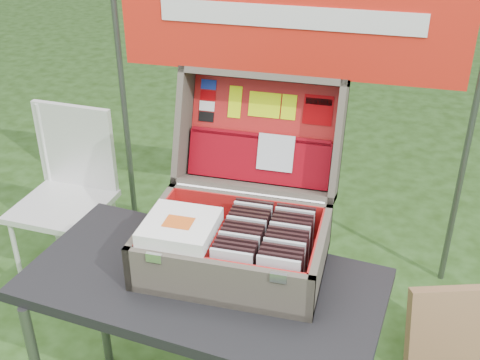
# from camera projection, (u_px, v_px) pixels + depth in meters

# --- Properties ---
(table_top) EXTENTS (1.22, 0.71, 0.04)m
(table_top) POSITION_uv_depth(u_px,v_px,m) (202.00, 285.00, 1.97)
(table_top) COLOR black
(table_top) RESTS_ON ground
(table_leg_bl) EXTENTS (0.04, 0.04, 0.69)m
(table_leg_bl) POSITION_uv_depth(u_px,v_px,m) (101.00, 299.00, 2.45)
(table_leg_bl) COLOR #59595B
(table_leg_bl) RESTS_ON ground
(table_leg_br) EXTENTS (0.04, 0.04, 0.69)m
(table_leg_br) POSITION_uv_depth(u_px,v_px,m) (359.00, 346.00, 2.22)
(table_leg_br) COLOR #59595B
(table_leg_br) RESTS_ON ground
(suitcase) EXTENTS (0.60, 0.59, 0.53)m
(suitcase) POSITION_uv_depth(u_px,v_px,m) (238.00, 189.00, 1.94)
(suitcase) COLOR #5D5649
(suitcase) RESTS_ON table
(suitcase_base_bottom) EXTENTS (0.60, 0.43, 0.02)m
(suitcase_base_bottom) POSITION_uv_depth(u_px,v_px,m) (234.00, 263.00, 2.02)
(suitcase_base_bottom) COLOR #5D5649
(suitcase_base_bottom) RESTS_ON table_top
(suitcase_base_wall_front) EXTENTS (0.60, 0.02, 0.16)m
(suitcase_base_wall_front) POSITION_uv_depth(u_px,v_px,m) (216.00, 284.00, 1.81)
(suitcase_base_wall_front) COLOR #5D5649
(suitcase_base_wall_front) RESTS_ON table_top
(suitcase_base_wall_back) EXTENTS (0.60, 0.02, 0.16)m
(suitcase_base_wall_back) POSITION_uv_depth(u_px,v_px,m) (248.00, 215.00, 2.15)
(suitcase_base_wall_back) COLOR #5D5649
(suitcase_base_wall_back) RESTS_ON table_top
(suitcase_base_wall_left) EXTENTS (0.02, 0.43, 0.16)m
(suitcase_base_wall_left) POSITION_uv_depth(u_px,v_px,m) (153.00, 234.00, 2.05)
(suitcase_base_wall_left) COLOR #5D5649
(suitcase_base_wall_left) RESTS_ON table_top
(suitcase_base_wall_right) EXTENTS (0.02, 0.43, 0.16)m
(suitcase_base_wall_right) POSITION_uv_depth(u_px,v_px,m) (320.00, 259.00, 1.92)
(suitcase_base_wall_right) COLOR #5D5649
(suitcase_base_wall_right) RESTS_ON table_top
(suitcase_liner_floor) EXTENTS (0.55, 0.38, 0.01)m
(suitcase_liner_floor) POSITION_uv_depth(u_px,v_px,m) (234.00, 259.00, 2.01)
(suitcase_liner_floor) COLOR red
(suitcase_liner_floor) RESTS_ON suitcase_base_bottom
(suitcase_latch_left) EXTENTS (0.05, 0.01, 0.03)m
(suitcase_latch_left) POSITION_uv_depth(u_px,v_px,m) (154.00, 258.00, 1.81)
(suitcase_latch_left) COLOR silver
(suitcase_latch_left) RESTS_ON suitcase_base_wall_front
(suitcase_latch_right) EXTENTS (0.05, 0.01, 0.03)m
(suitcase_latch_right) POSITION_uv_depth(u_px,v_px,m) (279.00, 278.00, 1.73)
(suitcase_latch_right) COLOR silver
(suitcase_latch_right) RESTS_ON suitcase_base_wall_front
(suitcase_hinge) EXTENTS (0.54, 0.02, 0.02)m
(suitcase_hinge) POSITION_uv_depth(u_px,v_px,m) (249.00, 194.00, 2.12)
(suitcase_hinge) COLOR silver
(suitcase_hinge) RESTS_ON suitcase_base_wall_back
(suitcase_lid_back) EXTENTS (0.60, 0.17, 0.41)m
(suitcase_lid_back) POSITION_uv_depth(u_px,v_px,m) (263.00, 131.00, 2.23)
(suitcase_lid_back) COLOR #5D5649
(suitcase_lid_back) RESTS_ON suitcase_base_wall_back
(suitcase_lid_rim_far) EXTENTS (0.60, 0.16, 0.08)m
(suitcase_lid_rim_far) POSITION_uv_depth(u_px,v_px,m) (265.00, 76.00, 2.13)
(suitcase_lid_rim_far) COLOR #5D5649
(suitcase_lid_rim_far) RESTS_ON suitcase_lid_back
(suitcase_lid_rim_near) EXTENTS (0.60, 0.16, 0.08)m
(suitcase_lid_rim_near) POSITION_uv_depth(u_px,v_px,m) (254.00, 187.00, 2.20)
(suitcase_lid_rim_near) COLOR #5D5649
(suitcase_lid_rim_near) RESTS_ON suitcase_lid_back
(suitcase_lid_rim_left) EXTENTS (0.02, 0.30, 0.45)m
(suitcase_lid_rim_left) POSITION_uv_depth(u_px,v_px,m) (184.00, 125.00, 2.23)
(suitcase_lid_rim_left) COLOR #5D5649
(suitcase_lid_rim_left) RESTS_ON suitcase_lid_back
(suitcase_lid_rim_right) EXTENTS (0.02, 0.30, 0.45)m
(suitcase_lid_rim_right) POSITION_uv_depth(u_px,v_px,m) (339.00, 141.00, 2.10)
(suitcase_lid_rim_right) COLOR #5D5649
(suitcase_lid_rim_right) RESTS_ON suitcase_lid_back
(suitcase_lid_liner) EXTENTS (0.54, 0.13, 0.35)m
(suitcase_lid_liner) POSITION_uv_depth(u_px,v_px,m) (262.00, 132.00, 2.22)
(suitcase_lid_liner) COLOR red
(suitcase_lid_liner) RESTS_ON suitcase_lid_back
(suitcase_liner_wall_front) EXTENTS (0.55, 0.01, 0.14)m
(suitcase_liner_wall_front) POSITION_uv_depth(u_px,v_px,m) (218.00, 278.00, 1.82)
(suitcase_liner_wall_front) COLOR red
(suitcase_liner_wall_front) RESTS_ON suitcase_base_bottom
(suitcase_liner_wall_back) EXTENTS (0.55, 0.01, 0.14)m
(suitcase_liner_wall_back) POSITION_uv_depth(u_px,v_px,m) (247.00, 214.00, 2.13)
(suitcase_liner_wall_back) COLOR red
(suitcase_liner_wall_back) RESTS_ON suitcase_base_bottom
(suitcase_liner_wall_left) EXTENTS (0.01, 0.38, 0.14)m
(suitcase_liner_wall_left) POSITION_uv_depth(u_px,v_px,m) (156.00, 232.00, 2.04)
(suitcase_liner_wall_left) COLOR red
(suitcase_liner_wall_left) RESTS_ON suitcase_base_bottom
(suitcase_liner_wall_right) EXTENTS (0.01, 0.38, 0.14)m
(suitcase_liner_wall_right) POSITION_uv_depth(u_px,v_px,m) (316.00, 256.00, 1.92)
(suitcase_liner_wall_right) COLOR red
(suitcase_liner_wall_right) RESTS_ON suitcase_base_bottom
(suitcase_lid_pocket) EXTENTS (0.53, 0.09, 0.17)m
(suitcase_lid_pocket) POSITION_uv_depth(u_px,v_px,m) (259.00, 159.00, 2.22)
(suitcase_lid_pocket) COLOR maroon
(suitcase_lid_pocket) RESTS_ON suitcase_lid_liner
(suitcase_pocket_edge) EXTENTS (0.52, 0.03, 0.03)m
(suitcase_pocket_edge) POSITION_uv_depth(u_px,v_px,m) (261.00, 136.00, 2.20)
(suitcase_pocket_edge) COLOR maroon
(suitcase_pocket_edge) RESTS_ON suitcase_lid_pocket
(suitcase_pocket_cd) EXTENTS (0.13, 0.06, 0.13)m
(suitcase_pocket_cd) POSITION_uv_depth(u_px,v_px,m) (276.00, 153.00, 2.18)
(suitcase_pocket_cd) COLOR silver
(suitcase_pocket_cd) RESTS_ON suitcase_lid_pocket
(lid_sticker_cc_a) EXTENTS (0.06, 0.02, 0.03)m
(lid_sticker_cc_a) POSITION_uv_depth(u_px,v_px,m) (209.00, 84.00, 2.23)
(lid_sticker_cc_a) COLOR #1933B2
(lid_sticker_cc_a) RESTS_ON suitcase_lid_liner
(lid_sticker_cc_b) EXTENTS (0.06, 0.02, 0.03)m
(lid_sticker_cc_b) POSITION_uv_depth(u_px,v_px,m) (208.00, 95.00, 2.24)
(lid_sticker_cc_b) COLOR #AB0004
(lid_sticker_cc_b) RESTS_ON suitcase_lid_liner
(lid_sticker_cc_c) EXTENTS (0.06, 0.02, 0.03)m
(lid_sticker_cc_c) POSITION_uv_depth(u_px,v_px,m) (207.00, 106.00, 2.25)
(lid_sticker_cc_c) COLOR white
(lid_sticker_cc_c) RESTS_ON suitcase_lid_liner
(lid_sticker_cc_d) EXTENTS (0.06, 0.02, 0.03)m
(lid_sticker_cc_d) POSITION_uv_depth(u_px,v_px,m) (206.00, 117.00, 2.25)
(lid_sticker_cc_d) COLOR black
(lid_sticker_cc_d) RESTS_ON suitcase_lid_liner
(lid_card_neon_tall) EXTENTS (0.05, 0.04, 0.11)m
(lid_card_neon_tall) POSITION_uv_depth(u_px,v_px,m) (235.00, 102.00, 2.22)
(lid_card_neon_tall) COLOR #D6FE09
(lid_card_neon_tall) RESTS_ON suitcase_lid_liner
(lid_card_neon_main) EXTENTS (0.12, 0.03, 0.09)m
(lid_card_neon_main) POSITION_uv_depth(u_px,v_px,m) (264.00, 105.00, 2.19)
(lid_card_neon_main) COLOR #D6FE09
(lid_card_neon_main) RESTS_ON suitcase_lid_liner
(lid_card_neon_small) EXTENTS (0.05, 0.03, 0.09)m
(lid_card_neon_small) POSITION_uv_depth(u_px,v_px,m) (289.00, 107.00, 2.18)
(lid_card_neon_small) COLOR #D6FE09
(lid_card_neon_small) RESTS_ON suitcase_lid_liner
(lid_sticker_band) EXTENTS (0.11, 0.04, 0.10)m
(lid_sticker_band) POSITION_uv_depth(u_px,v_px,m) (318.00, 110.00, 2.15)
(lid_sticker_band) COLOR #AB0004
(lid_sticker_band) RESTS_ON suitcase_lid_liner
(lid_sticker_band_bar) EXTENTS (0.10, 0.01, 0.02)m
(lid_sticker_band_bar) POSITION_uv_depth(u_px,v_px,m) (319.00, 102.00, 2.15)
(lid_sticker_band_bar) COLOR black
(lid_sticker_band_bar) RESTS_ON suitcase_lid_liner
(cd_left_0) EXTENTS (0.13, 0.01, 0.15)m
(cd_left_0) POSITION_uv_depth(u_px,v_px,m) (231.00, 272.00, 1.82)
(cd_left_0) COLOR silver
(cd_left_0) RESTS_ON suitcase_liner_floor
(cd_left_1) EXTENTS (0.13, 0.01, 0.15)m
(cd_left_1) POSITION_uv_depth(u_px,v_px,m) (233.00, 267.00, 1.84)
(cd_left_1) COLOR black
(cd_left_1) RESTS_ON suitcase_liner_floor
(cd_left_2) EXTENTS (0.13, 0.01, 0.15)m
(cd_left_2) POSITION_uv_depth(u_px,v_px,m) (235.00, 263.00, 1.86)
(cd_left_2) COLOR black
(cd_left_2) RESTS_ON suitcase_liner_floor
(cd_left_3) EXTENTS (0.13, 0.01, 0.15)m
(cd_left_3) POSITION_uv_depth(u_px,v_px,m) (237.00, 258.00, 1.88)
(cd_left_3) COLOR black
(cd_left_3) RESTS_ON suitcase_liner_floor
(cd_left_4) EXTENTS (0.13, 0.01, 0.15)m
(cd_left_4) POSITION_uv_depth(u_px,v_px,m) (239.00, 254.00, 1.90)
(cd_left_4) COLOR silver
(cd_left_4) RESTS_ON suitcase_liner_floor
(cd_left_5) EXTENTS (0.13, 0.01, 0.15)m
(cd_left_5) POSITION_uv_depth(u_px,v_px,m) (241.00, 250.00, 1.92)
(cd_left_5) COLOR black
(cd_left_5) RESTS_ON suitcase_liner_floor
(cd_left_6) EXTENTS (0.13, 0.01, 0.15)m
(cd_left_6) POSITION_uv_depth(u_px,v_px,m) (243.00, 246.00, 1.94)
(cd_left_6) COLOR black
(cd_left_6) RESTS_ON suitcase_liner_floor
(cd_left_7) EXTENTS (0.13, 0.01, 0.15)m
(cd_left_7) POSITION_uv_depth(u_px,v_px,m) (245.00, 242.00, 1.96)
(cd_left_7) COLOR black
(cd_left_7) RESTS_ON suitcase_liner_floor
(cd_left_8) EXTENTS (0.13, 0.01, 0.15)m
(cd_left_8) POSITION_uv_depth(u_px,v_px,m) (246.00, 238.00, 1.98)
(cd_left_8) COLOR silver
(cd_left_8) RESTS_ON suitcase_liner_floor
(cd_left_9) EXTENTS (0.13, 0.01, 0.15)m
(cd_left_9) POSITION_uv_depth(u_px,v_px,m) (248.00, 234.00, 2.00)
(cd_left_9) COLOR black
(cd_left_9) RESTS_ON suitcase_liner_floor
(cd_left_10) EXTENTS (0.13, 0.01, 0.15)m
(cd_left_10) POSITION_uv_depth(u_px,v_px,m) (250.00, 230.00, 2.02)
(cd_left_10) COLOR black
(cd_left_10) RESTS_ON suitcase_liner_floor
(cd_left_11) EXTENTS (0.13, 0.01, 0.15)m
(cd_left_11) POSITION_uv_depth(u_px,v_px,m) (251.00, 226.00, 2.04)
(cd_left_11) COLOR black
(cd_left_11) RESTS_ON suitcase_liner_floor
(cd_left_12) EXTENTS (0.13, 0.01, 0.15)m
(cd_left_12) POSITION_uv_depth(u_px,v_px,m) (253.00, 223.00, 2.06)
(cd_left_12) COLOR silver
(cd_left_12) RESTS_ON suitcase_liner_floor
(cd_left_13) EXTENTS (0.13, 0.01, 0.15)m
(cd_left_13) POSITION_uv_depth(u_px,v_px,m) (254.00, 219.00, 2.08)
(cd_left_13) COLOR black
(cd_left_13) RESTS_ON suitcase_liner_floor
(cd_right_0) EXTENTS (0.13, 0.01, 0.15)m
(cd_right_0) POSITION_uv_depth(u_px,v_px,m) (278.00, 279.00, 1.79)
(cd_right_0) COLOR silver
(cd_right_0) RESTS_ON suitcase_liner_floor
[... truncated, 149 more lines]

